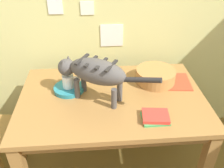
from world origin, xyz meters
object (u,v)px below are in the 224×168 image
object	(u,v)px
saucer_bowl	(69,88)
cat	(94,72)
dining_table	(112,107)
magazine	(170,81)
book_stack	(155,117)
wicker_basket	(156,76)
coffee_mug	(69,81)

from	to	relation	value
saucer_bowl	cat	bearing A→B (deg)	-29.24
dining_table	cat	world-z (taller)	cat
dining_table	cat	bearing A→B (deg)	-176.76
magazine	book_stack	world-z (taller)	book_stack
cat	wicker_basket	bearing A→B (deg)	-40.34
dining_table	magazine	xyz separation A→B (m)	(0.44, 0.15, 0.10)
dining_table	coffee_mug	distance (m)	0.35
saucer_bowl	coffee_mug	xyz separation A→B (m)	(0.00, 0.00, 0.06)
wicker_basket	dining_table	bearing A→B (deg)	-154.34
book_stack	wicker_basket	size ratio (longest dim) A/B	0.60
magazine	book_stack	distance (m)	0.45
coffee_mug	saucer_bowl	bearing A→B (deg)	-180.00
dining_table	coffee_mug	world-z (taller)	coffee_mug
cat	dining_table	bearing A→B (deg)	-57.52
cat	wicker_basket	size ratio (longest dim) A/B	2.18
dining_table	wicker_basket	size ratio (longest dim) A/B	4.39
cat	magazine	world-z (taller)	cat
magazine	wicker_basket	size ratio (longest dim) A/B	1.03
saucer_bowl	magazine	size ratio (longest dim) A/B	0.72
cat	coffee_mug	bearing A→B (deg)	89.46
coffee_mug	wicker_basket	distance (m)	0.63
coffee_mug	dining_table	bearing A→B (deg)	-18.04
coffee_mug	book_stack	distance (m)	0.64
cat	wicker_basket	xyz separation A→B (m)	(0.45, 0.17, -0.15)
cat	book_stack	distance (m)	0.47
dining_table	saucer_bowl	xyz separation A→B (m)	(-0.30, 0.09, 0.11)
cat	wicker_basket	distance (m)	0.50
coffee_mug	magazine	world-z (taller)	coffee_mug
dining_table	book_stack	bearing A→B (deg)	-46.44
dining_table	magazine	bearing A→B (deg)	18.45
coffee_mug	magazine	xyz separation A→B (m)	(0.73, 0.05, -0.07)
saucer_bowl	wicker_basket	xyz separation A→B (m)	(0.63, 0.07, 0.04)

